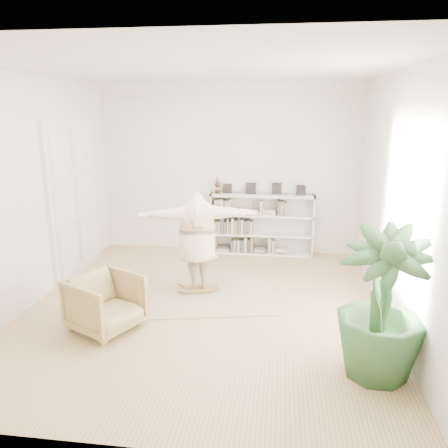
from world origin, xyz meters
The scene contains 9 objects.
floor centered at (0.00, 0.00, 0.00)m, with size 6.00×6.00×0.00m, color #9A784F.
room_shell centered at (0.00, 2.94, 3.51)m, with size 6.00×6.00×6.00m.
doors centered at (-2.70, 1.30, 1.40)m, with size 0.09×1.78×2.92m.
bookshelf centered at (0.74, 2.82, 0.64)m, with size 2.20×0.35×1.64m.
armchair centered at (-1.27, -0.86, 0.40)m, with size 0.85×0.87×0.80m, color tan.
rug centered at (-0.22, 0.59, 0.01)m, with size 2.50×2.00×0.02m, color tan.
rocker_board centered at (-0.22, 0.59, 0.07)m, with size 0.54×0.39×0.10m.
person centered at (-0.22, 0.59, 0.96)m, with size 2.06×0.56×1.68m, color beige.
houseplant centered at (2.30, -1.50, 0.90)m, with size 1.00×1.00×1.79m, color #2A5128.
Camera 1 is at (1.12, -6.24, 3.03)m, focal length 35.00 mm.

